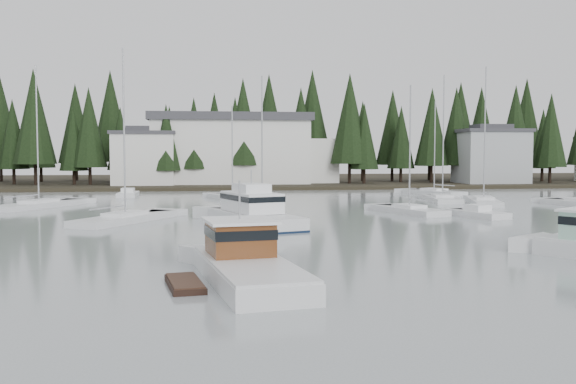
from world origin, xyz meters
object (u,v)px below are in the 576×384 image
Objects in this scene: lobster_boat_brown at (245,268)px; sailboat_2 at (434,194)px; sailboat_10 at (262,205)px; sailboat_12 at (484,203)px; cabin_cruiser_center at (253,216)px; sailboat_3 at (409,212)px; sailboat_6 at (233,199)px; harbor_inn at (243,150)px; sailboat_0 at (125,221)px; runabout_3 at (128,195)px; sailboat_5 at (442,201)px; house_east_a at (491,155)px; runabout_1 at (477,215)px; sailboat_8 at (39,207)px; house_west at (144,157)px.

sailboat_2 is (26.98, 52.32, -0.47)m from lobster_boat_brown.
sailboat_12 reaches higher than sailboat_10.
sailboat_3 reaches higher than cabin_cruiser_center.
harbor_inn is at bearing -27.15° from sailboat_6.
cabin_cruiser_center is at bearing -80.82° from sailboat_0.
sailboat_2 is 26.56m from sailboat_3.
runabout_3 is (-38.03, 16.09, 0.05)m from sailboat_12.
house_east_a is at bearing -24.34° from sailboat_5.
sailboat_12 is (-16.11, -33.83, -4.82)m from house_east_a.
house_east_a is 65.18m from cabin_cruiser_center.
sailboat_10 reaches higher than lobster_boat_brown.
sailboat_2 is 28.88m from runabout_1.
sailboat_6 is 2.16× the size of runabout_3.
sailboat_0 is at bearing 81.09° from sailboat_3.
house_east_a reaches higher than runabout_1.
sailboat_6 is at bearing 7.42° from sailboat_0.
sailboat_8 is at bearing 156.08° from runabout_3.
lobster_boat_brown is at bearing 129.12° from sailboat_2.
house_west is 51.62m from sailboat_3.
sailboat_0 reaches higher than house_east_a.
sailboat_0 reaches higher than sailboat_6.
sailboat_5 is 2.42× the size of runabout_1.
sailboat_3 is at bearing 156.63° from sailboat_5.
lobster_boat_brown is at bearing 119.79° from runabout_1.
lobster_boat_brown is at bearing -168.20° from runabout_3.
lobster_boat_brown is 25.20m from sailboat_0.
lobster_boat_brown is 0.67× the size of sailboat_12.
runabout_1 is at bearing -49.85° from lobster_boat_brown.
sailboat_10 reaches higher than sailboat_3.
sailboat_6 is at bearing -10.92° from lobster_boat_brown.
sailboat_0 is 0.94× the size of sailboat_12.
harbor_inn is at bearing -4.09° from sailboat_8.
cabin_cruiser_center is at bearing 139.49° from sailboat_12.
sailboat_0 is 1.03× the size of sailboat_10.
sailboat_3 is 35.28m from sailboat_8.
harbor_inn is at bearing 12.52° from house_west.
sailboat_10 is 21.44m from runabout_1.
runabout_3 is at bearing 2.59° from sailboat_8.
sailboat_3 is at bearing -80.86° from cabin_cruiser_center.
harbor_inn is 43.36m from sailboat_8.
sailboat_2 is 15.31m from sailboat_12.
sailboat_12 is (26.78, 37.01, -0.45)m from lobster_boat_brown.
sailboat_10 is (21.65, -0.55, 0.02)m from sailboat_8.
lobster_boat_brown is 47.24m from sailboat_5.
cabin_cruiser_center is at bearing -158.44° from runabout_3.
sailboat_0 is (-50.74, -46.89, -4.84)m from house_east_a.
sailboat_0 is at bearing -173.52° from runabout_3.
sailboat_0 reaches higher than lobster_boat_brown.
house_east_a is at bearing -18.07° from sailboat_0.
house_west is 28.50m from sailboat_6.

